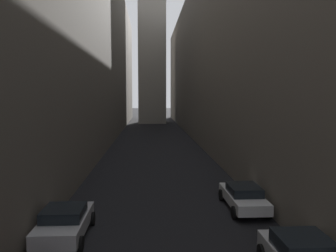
% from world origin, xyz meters
% --- Properties ---
extents(ground_plane, '(264.00, 264.00, 0.00)m').
position_xyz_m(ground_plane, '(0.00, 48.00, 0.00)').
color(ground_plane, black).
extents(building_block_left, '(14.86, 108.00, 25.38)m').
position_xyz_m(building_block_left, '(-12.93, 50.00, 12.69)').
color(building_block_left, '#60594F').
rests_on(building_block_left, ground).
extents(building_block_right, '(12.07, 108.00, 22.48)m').
position_xyz_m(building_block_right, '(11.54, 50.00, 11.24)').
color(building_block_right, '#60594F').
rests_on(building_block_right, ground).
extents(parked_car_left_third, '(2.06, 4.22, 1.40)m').
position_xyz_m(parked_car_left_third, '(-4.40, 19.49, 0.73)').
color(parked_car_left_third, '#B7B7BC').
rests_on(parked_car_left_third, ground).
extents(parked_car_right_far, '(1.95, 4.57, 1.35)m').
position_xyz_m(parked_car_right_far, '(4.40, 22.85, 0.72)').
color(parked_car_right_far, silver).
rests_on(parked_car_right_far, ground).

